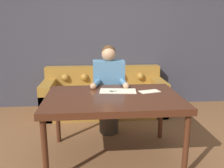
# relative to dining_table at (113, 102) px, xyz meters

# --- Properties ---
(ground_plane) EXTENTS (16.00, 16.00, 0.00)m
(ground_plane) POSITION_rel_dining_table_xyz_m (0.01, -0.10, -0.70)
(ground_plane) COLOR brown
(wall_back) EXTENTS (8.00, 0.06, 2.60)m
(wall_back) POSITION_rel_dining_table_xyz_m (0.01, 1.98, 0.60)
(wall_back) COLOR #383842
(wall_back) RESTS_ON ground_plane
(dining_table) EXTENTS (1.52, 1.01, 0.77)m
(dining_table) POSITION_rel_dining_table_xyz_m (0.00, 0.00, 0.00)
(dining_table) COLOR #472314
(dining_table) RESTS_ON ground_plane
(couch) EXTENTS (2.12, 0.86, 0.79)m
(couch) POSITION_rel_dining_table_xyz_m (-0.03, 1.54, -0.40)
(couch) COLOR olive
(couch) RESTS_ON ground_plane
(person) EXTENTS (0.49, 0.56, 1.28)m
(person) POSITION_rel_dining_table_xyz_m (-0.00, 0.68, -0.05)
(person) COLOR #33281E
(person) RESTS_ON ground_plane
(pattern_paper_main) EXTENTS (0.46, 0.28, 0.00)m
(pattern_paper_main) POSITION_rel_dining_table_xyz_m (0.07, 0.19, 0.07)
(pattern_paper_main) COLOR beige
(pattern_paper_main) RESTS_ON dining_table
(pattern_paper_offcut) EXTENTS (0.27, 0.19, 0.00)m
(pattern_paper_offcut) POSITION_rel_dining_table_xyz_m (0.45, 0.14, 0.07)
(pattern_paper_offcut) COLOR beige
(pattern_paper_offcut) RESTS_ON dining_table
(scissors) EXTENTS (0.21, 0.08, 0.01)m
(scissors) POSITION_rel_dining_table_xyz_m (0.03, 0.18, 0.07)
(scissors) COLOR silver
(scissors) RESTS_ON dining_table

